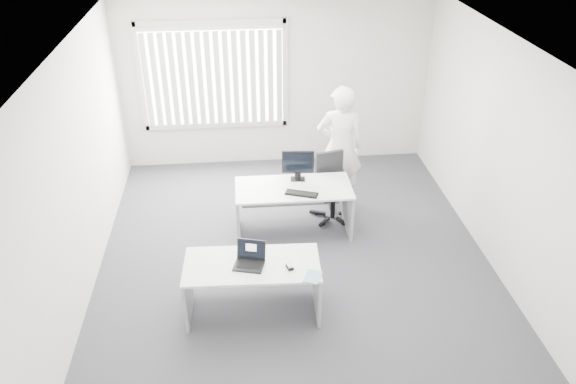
{
  "coord_description": "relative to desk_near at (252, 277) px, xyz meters",
  "views": [
    {
      "loc": [
        -0.65,
        -5.7,
        4.46
      ],
      "look_at": [
        -0.09,
        0.15,
        1.01
      ],
      "focal_mm": 35.0,
      "sensor_mm": 36.0,
      "label": 1
    }
  ],
  "objects": [
    {
      "name": "ground",
      "position": [
        0.58,
        0.8,
        -0.49
      ],
      "size": [
        6.0,
        6.0,
        0.0
      ],
      "primitive_type": "plane",
      "color": "#43434A",
      "rests_on": "ground"
    },
    {
      "name": "wall_back",
      "position": [
        0.58,
        3.8,
        0.91
      ],
      "size": [
        5.0,
        0.02,
        2.8
      ],
      "primitive_type": "cube",
      "color": "silver",
      "rests_on": "ground"
    },
    {
      "name": "wall_front",
      "position": [
        0.58,
        -2.2,
        0.91
      ],
      "size": [
        5.0,
        0.02,
        2.8
      ],
      "primitive_type": "cube",
      "color": "silver",
      "rests_on": "ground"
    },
    {
      "name": "wall_left",
      "position": [
        -1.92,
        0.8,
        0.91
      ],
      "size": [
        0.02,
        6.0,
        2.8
      ],
      "primitive_type": "cube",
      "color": "silver",
      "rests_on": "ground"
    },
    {
      "name": "wall_right",
      "position": [
        3.08,
        0.8,
        0.91
      ],
      "size": [
        0.02,
        6.0,
        2.8
      ],
      "primitive_type": "cube",
      "color": "silver",
      "rests_on": "ground"
    },
    {
      "name": "ceiling",
      "position": [
        0.58,
        0.8,
        2.31
      ],
      "size": [
        5.0,
        6.0,
        0.02
      ],
      "primitive_type": "cube",
      "color": "white",
      "rests_on": "wall_back"
    },
    {
      "name": "window",
      "position": [
        -0.42,
        3.76,
        1.06
      ],
      "size": [
        2.32,
        0.06,
        1.76
      ],
      "primitive_type": "cube",
      "color": "beige",
      "rests_on": "wall_back"
    },
    {
      "name": "blinds",
      "position": [
        -0.42,
        3.7,
        1.03
      ],
      "size": [
        2.2,
        0.1,
        1.5
      ],
      "primitive_type": null,
      "color": "silver",
      "rests_on": "wall_back"
    },
    {
      "name": "desk_near",
      "position": [
        0.0,
        0.0,
        0.0
      ],
      "size": [
        1.52,
        0.76,
        0.68
      ],
      "rotation": [
        0.0,
        0.0,
        -0.04
      ],
      "color": "white",
      "rests_on": "ground"
    },
    {
      "name": "desk_far",
      "position": [
        0.63,
        1.57,
        0.02
      ],
      "size": [
        1.56,
        0.74,
        0.71
      ],
      "rotation": [
        0.0,
        0.0,
        -0.01
      ],
      "color": "white",
      "rests_on": "ground"
    },
    {
      "name": "office_chair",
      "position": [
        1.22,
        1.92,
        -0.19
      ],
      "size": [
        0.67,
        0.67,
        0.97
      ],
      "rotation": [
        0.0,
        0.0,
        0.23
      ],
      "color": "black",
      "rests_on": "ground"
    },
    {
      "name": "person",
      "position": [
        1.37,
        2.3,
        0.43
      ],
      "size": [
        0.71,
        0.49,
        1.85
      ],
      "primitive_type": "imported",
      "rotation": [
        0.0,
        0.0,
        3.07
      ],
      "color": "white",
      "rests_on": "ground"
    },
    {
      "name": "laptop",
      "position": [
        -0.03,
        -0.05,
        0.31
      ],
      "size": [
        0.38,
        0.36,
        0.25
      ],
      "primitive_type": null,
      "rotation": [
        0.0,
        0.0,
        -0.27
      ],
      "color": "black",
      "rests_on": "desk_near"
    },
    {
      "name": "paper_sheet",
      "position": [
        0.41,
        -0.08,
        0.19
      ],
      "size": [
        0.3,
        0.24,
        0.0
      ],
      "primitive_type": "cube",
      "rotation": [
        0.0,
        0.0,
        0.21
      ],
      "color": "white",
      "rests_on": "desk_near"
    },
    {
      "name": "mouse",
      "position": [
        0.4,
        -0.12,
        0.21
      ],
      "size": [
        0.08,
        0.12,
        0.04
      ],
      "primitive_type": null,
      "rotation": [
        0.0,
        0.0,
        0.25
      ],
      "color": "#A8A8AA",
      "rests_on": "paper_sheet"
    },
    {
      "name": "booklet",
      "position": [
        0.63,
        -0.29,
        0.2
      ],
      "size": [
        0.24,
        0.27,
        0.01
      ],
      "primitive_type": "cube",
      "rotation": [
        0.0,
        0.0,
        -0.4
      ],
      "color": "silver",
      "rests_on": "desk_near"
    },
    {
      "name": "keyboard",
      "position": [
        0.71,
        1.37,
        0.23
      ],
      "size": [
        0.45,
        0.28,
        0.02
      ],
      "primitive_type": "cube",
      "rotation": [
        0.0,
        0.0,
        -0.35
      ],
      "color": "black",
      "rests_on": "desk_far"
    },
    {
      "name": "monitor",
      "position": [
        0.71,
        1.78,
        0.44
      ],
      "size": [
        0.44,
        0.17,
        0.43
      ],
      "primitive_type": null,
      "rotation": [
        0.0,
        0.0,
        -0.1
      ],
      "color": "black",
      "rests_on": "desk_far"
    }
  ]
}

